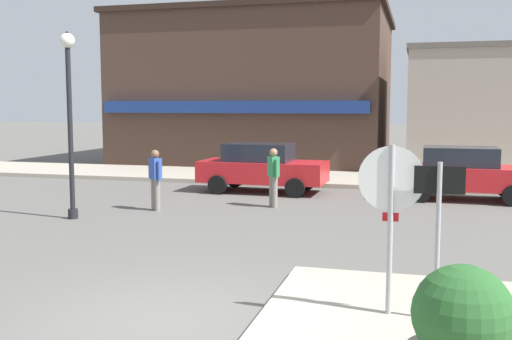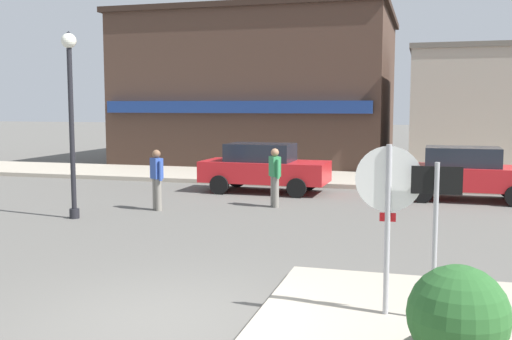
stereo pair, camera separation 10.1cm
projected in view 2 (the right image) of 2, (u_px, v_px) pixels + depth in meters
The scene contains 12 objects.
ground_plane at pixel (164, 322), 7.68m from camera, with size 160.00×160.00×0.00m, color #5B5954.
kerb_far at pixel (334, 179), 21.98m from camera, with size 80.00×4.00×0.15m, color #A89E8C.
stop_sign at pixel (388, 207), 7.43m from camera, with size 0.82×0.07×2.30m.
one_way_sign at pixel (435, 225), 7.24m from camera, with size 0.60×0.06×2.10m.
planter at pixel (457, 332), 5.89m from camera, with size 1.10×1.10×1.23m.
lamp_post at pixel (71, 98), 14.43m from camera, with size 0.36×0.36×4.54m.
parked_car_nearest at pixel (264, 167), 19.10m from camera, with size 4.04×1.95×1.56m.
parked_car_second at pixel (466, 173), 17.47m from camera, with size 4.03×1.93×1.56m.
pedestrian_crossing_near at pixel (157, 178), 15.80m from camera, with size 0.48×0.42×1.61m.
pedestrian_crossing_far at pixel (275, 176), 16.28m from camera, with size 0.40×0.50×1.61m.
building_corner_shop at pixel (264, 90), 29.30m from camera, with size 12.35×10.07×7.02m.
building_storefront_left_near at pixel (508, 111), 24.49m from camera, with size 7.80×6.49×5.08m.
Camera 2 is at (3.15, -6.83, 2.78)m, focal length 42.00 mm.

